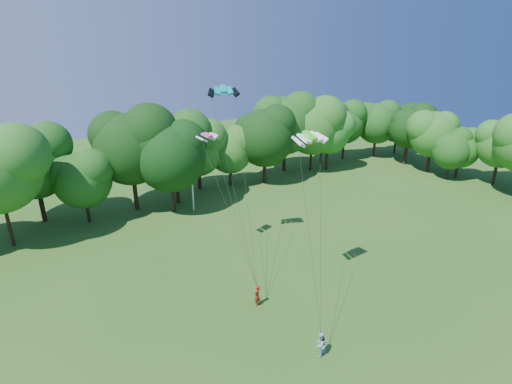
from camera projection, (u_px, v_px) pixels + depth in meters
utility_pole at (192, 182)px, 48.79m from camera, size 1.40×0.64×7.40m
kite_flyer_left at (257, 295)px, 32.04m from camera, size 0.81×0.67×1.89m
kite_flyer_right at (320, 344)px, 26.96m from camera, size 1.05×0.90×1.87m
kite_teal at (223, 89)px, 34.55m from camera, size 2.85×2.05×0.62m
kite_green at (310, 135)px, 29.57m from camera, size 2.78×1.32×0.56m
kite_pink at (207, 135)px, 35.86m from camera, size 2.22×1.53×0.33m
tree_back_center at (169, 147)px, 46.92m from camera, size 9.14×9.14×13.30m
tree_back_east at (329, 128)px, 63.25m from camera, size 7.54×7.54×10.97m
tree_flank_east at (462, 144)px, 59.74m from camera, size 5.97×5.97×8.68m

